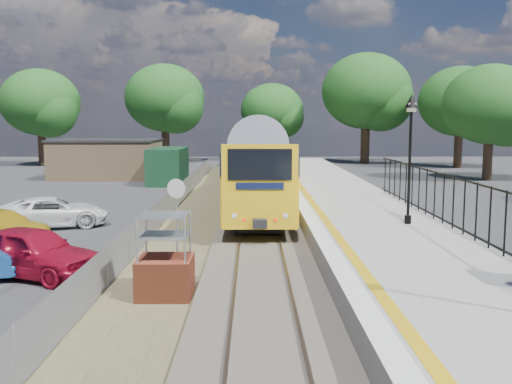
{
  "coord_description": "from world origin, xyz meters",
  "views": [
    {
      "loc": [
        -0.25,
        -14.06,
        4.52
      ],
      "look_at": [
        -0.13,
        6.36,
        2.0
      ],
      "focal_mm": 40.0,
      "sensor_mm": 36.0,
      "label": 1
    }
  ],
  "objects_px": {
    "victorian_lamp_north": "(411,128)",
    "train": "(256,153)",
    "brick_plinth": "(165,257)",
    "car_red": "(32,252)",
    "car_white": "(52,212)",
    "speed_sign": "(177,209)",
    "car_yellow": "(2,226)"
  },
  "relations": [
    {
      "from": "train",
      "to": "car_yellow",
      "type": "height_order",
      "value": "train"
    },
    {
      "from": "car_red",
      "to": "car_yellow",
      "type": "bearing_deg",
      "value": 55.62
    },
    {
      "from": "car_white",
      "to": "victorian_lamp_north",
      "type": "bearing_deg",
      "value": -125.27
    },
    {
      "from": "car_red",
      "to": "victorian_lamp_north",
      "type": "bearing_deg",
      "value": -48.89
    },
    {
      "from": "car_yellow",
      "to": "car_white",
      "type": "distance_m",
      "value": 3.06
    },
    {
      "from": "speed_sign",
      "to": "car_yellow",
      "type": "xyz_separation_m",
      "value": [
        -7.28,
        4.73,
        -1.36
      ]
    },
    {
      "from": "victorian_lamp_north",
      "to": "car_red",
      "type": "xyz_separation_m",
      "value": [
        -12.02,
        -3.69,
        -3.55
      ]
    },
    {
      "from": "car_white",
      "to": "speed_sign",
      "type": "bearing_deg",
      "value": -158.86
    },
    {
      "from": "car_red",
      "to": "train",
      "type": "bearing_deg",
      "value": 8.36
    },
    {
      "from": "victorian_lamp_north",
      "to": "car_yellow",
      "type": "distance_m",
      "value": 15.58
    },
    {
      "from": "car_yellow",
      "to": "car_white",
      "type": "relative_size",
      "value": 0.87
    },
    {
      "from": "train",
      "to": "car_white",
      "type": "height_order",
      "value": "train"
    },
    {
      "from": "speed_sign",
      "to": "train",
      "type": "bearing_deg",
      "value": 103.95
    },
    {
      "from": "brick_plinth",
      "to": "car_red",
      "type": "bearing_deg",
      "value": 153.6
    },
    {
      "from": "victorian_lamp_north",
      "to": "car_white",
      "type": "bearing_deg",
      "value": 163.43
    },
    {
      "from": "car_red",
      "to": "speed_sign",
      "type": "bearing_deg",
      "value": -62.45
    },
    {
      "from": "victorian_lamp_north",
      "to": "car_yellow",
      "type": "relative_size",
      "value": 1.13
    },
    {
      "from": "train",
      "to": "speed_sign",
      "type": "distance_m",
      "value": 23.79
    },
    {
      "from": "train",
      "to": "speed_sign",
      "type": "height_order",
      "value": "train"
    },
    {
      "from": "brick_plinth",
      "to": "car_yellow",
      "type": "bearing_deg",
      "value": 135.81
    },
    {
      "from": "speed_sign",
      "to": "car_red",
      "type": "relative_size",
      "value": 0.66
    },
    {
      "from": "train",
      "to": "car_red",
      "type": "xyz_separation_m",
      "value": [
        -6.72,
        -23.91,
        -1.6
      ]
    },
    {
      "from": "car_red",
      "to": "car_white",
      "type": "xyz_separation_m",
      "value": [
        -2.16,
        7.91,
        -0.09
      ]
    },
    {
      "from": "brick_plinth",
      "to": "car_red",
      "type": "relative_size",
      "value": 0.51
    },
    {
      "from": "car_red",
      "to": "car_white",
      "type": "distance_m",
      "value": 8.2
    },
    {
      "from": "train",
      "to": "car_red",
      "type": "height_order",
      "value": "train"
    },
    {
      "from": "brick_plinth",
      "to": "car_white",
      "type": "relative_size",
      "value": 0.47
    },
    {
      "from": "train",
      "to": "car_yellow",
      "type": "xyz_separation_m",
      "value": [
        -9.78,
        -18.93,
        -1.75
      ]
    },
    {
      "from": "victorian_lamp_north",
      "to": "train",
      "type": "distance_m",
      "value": 21.0
    },
    {
      "from": "victorian_lamp_north",
      "to": "car_white",
      "type": "height_order",
      "value": "victorian_lamp_north"
    },
    {
      "from": "train",
      "to": "car_white",
      "type": "xyz_separation_m",
      "value": [
        -8.88,
        -16.0,
        -1.69
      ]
    },
    {
      "from": "victorian_lamp_north",
      "to": "car_red",
      "type": "bearing_deg",
      "value": -162.94
    }
  ]
}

